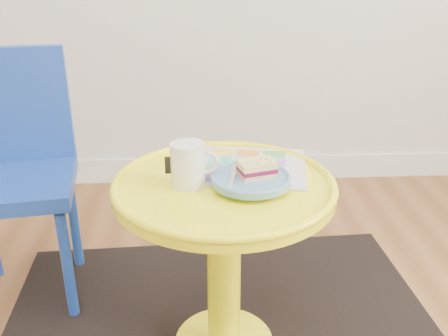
{
  "coord_description": "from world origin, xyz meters",
  "views": [
    {
      "loc": [
        0.21,
        -0.27,
        1.05
      ],
      "look_at": [
        0.26,
        0.84,
        0.56
      ],
      "focal_mm": 40.0,
      "sensor_mm": 36.0,
      "label": 1
    }
  ],
  "objects_px": {
    "chair": "(15,162)",
    "mug": "(189,163)",
    "side_table": "(224,234)",
    "plate": "(251,180)",
    "newspaper": "(246,166)"
  },
  "relations": [
    {
      "from": "chair",
      "to": "mug",
      "type": "height_order",
      "value": "chair"
    },
    {
      "from": "side_table",
      "to": "chair",
      "type": "xyz_separation_m",
      "value": [
        -0.63,
        0.34,
        0.08
      ]
    },
    {
      "from": "plate",
      "to": "chair",
      "type": "bearing_deg",
      "value": 152.25
    },
    {
      "from": "chair",
      "to": "newspaper",
      "type": "distance_m",
      "value": 0.74
    },
    {
      "from": "mug",
      "to": "plate",
      "type": "xyz_separation_m",
      "value": [
        0.15,
        -0.02,
        -0.04
      ]
    },
    {
      "from": "side_table",
      "to": "newspaper",
      "type": "xyz_separation_m",
      "value": [
        0.06,
        0.09,
        0.15
      ]
    },
    {
      "from": "mug",
      "to": "plate",
      "type": "relative_size",
      "value": 0.62
    },
    {
      "from": "side_table",
      "to": "chair",
      "type": "bearing_deg",
      "value": 151.77
    },
    {
      "from": "mug",
      "to": "side_table",
      "type": "bearing_deg",
      "value": 5.31
    },
    {
      "from": "newspaper",
      "to": "mug",
      "type": "relative_size",
      "value": 2.64
    },
    {
      "from": "newspaper",
      "to": "side_table",
      "type": "bearing_deg",
      "value": -114.98
    },
    {
      "from": "side_table",
      "to": "plate",
      "type": "height_order",
      "value": "plate"
    },
    {
      "from": "newspaper",
      "to": "plate",
      "type": "distance_m",
      "value": 0.12
    },
    {
      "from": "chair",
      "to": "newspaper",
      "type": "relative_size",
      "value": 2.51
    },
    {
      "from": "side_table",
      "to": "newspaper",
      "type": "bearing_deg",
      "value": 55.95
    }
  ]
}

